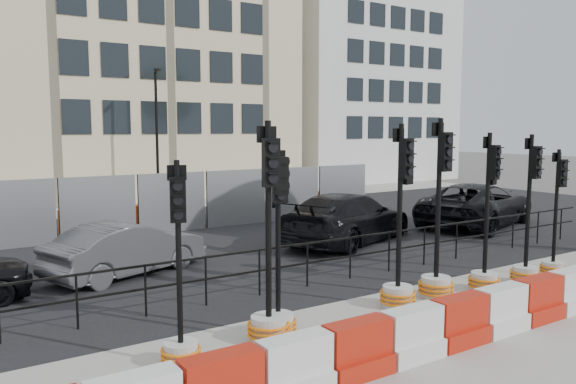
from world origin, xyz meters
TOP-DOWN VIEW (x-y plane):
  - ground at (0.00, 0.00)m, footprint 120.00×120.00m
  - sidewalk_near at (0.00, -3.00)m, footprint 40.00×6.00m
  - road at (0.00, 7.00)m, footprint 40.00×14.00m
  - sidewalk_far at (0.00, 16.00)m, footprint 40.00×4.00m
  - building_cream at (2.00, 21.99)m, footprint 15.00×10.06m
  - building_white at (17.00, 21.99)m, footprint 12.00×9.06m
  - kerb_railing at (0.00, 1.20)m, footprint 18.00×0.04m
  - heras_fencing at (0.57, 9.86)m, footprint 14.33×1.72m
  - lamp_post_far at (0.50, 14.98)m, footprint 0.12×0.56m
  - barrier_row at (-0.00, -2.80)m, footprint 15.70×0.50m
  - traffic_signal_a at (-5.08, -1.14)m, footprint 0.59×0.59m
  - traffic_signal_b at (-3.51, -1.04)m, footprint 0.70×0.70m
  - traffic_signal_c at (-3.26, -0.90)m, footprint 0.63×0.63m
  - traffic_signal_d at (-0.50, -0.88)m, footprint 0.70×0.70m
  - traffic_signal_e at (0.59, -0.85)m, footprint 0.72×0.72m
  - traffic_signal_f at (1.82, -1.08)m, footprint 0.66×0.66m
  - traffic_signal_g at (3.03, -1.23)m, footprint 0.66×0.66m
  - traffic_signal_h at (4.14, -1.20)m, footprint 0.59×0.59m
  - car_b at (-4.15, 4.37)m, footprint 3.89×4.77m
  - car_c at (2.58, 4.47)m, footprint 5.78×6.75m
  - car_d at (8.29, 4.27)m, footprint 5.72×6.99m

SIDE VIEW (x-z plane):
  - ground at x=0.00m, z-range 0.00..0.00m
  - sidewalk_near at x=0.00m, z-range 0.00..0.02m
  - sidewalk_far at x=0.00m, z-range 0.00..0.02m
  - road at x=0.00m, z-range 0.00..0.03m
  - barrier_row at x=0.00m, z-range -0.03..0.77m
  - traffic_signal_h at x=4.14m, z-range -0.87..2.11m
  - traffic_signal_a at x=-5.08m, z-range -0.88..2.13m
  - car_b at x=-4.15m, z-range 0.00..1.28m
  - heras_fencing at x=0.57m, z-range -0.35..1.65m
  - traffic_signal_c at x=-3.26m, z-range -0.93..2.25m
  - kerb_railing at x=0.00m, z-range 0.19..1.19m
  - traffic_signal_g at x=3.03m, z-range -0.98..2.35m
  - traffic_signal_e at x=0.59m, z-range -1.07..2.59m
  - car_c at x=2.58m, z-range 0.00..1.53m
  - car_d at x=8.29m, z-range 0.00..1.54m
  - traffic_signal_f at x=1.82m, z-range -0.88..2.49m
  - traffic_signal_d at x=-0.50m, z-range -0.93..2.61m
  - traffic_signal_b at x=-3.51m, z-range -0.94..2.64m
  - lamp_post_far at x=0.50m, z-range 0.22..6.22m
  - building_white at x=17.00m, z-range 0.00..16.00m
  - building_cream at x=2.00m, z-range 0.00..18.00m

